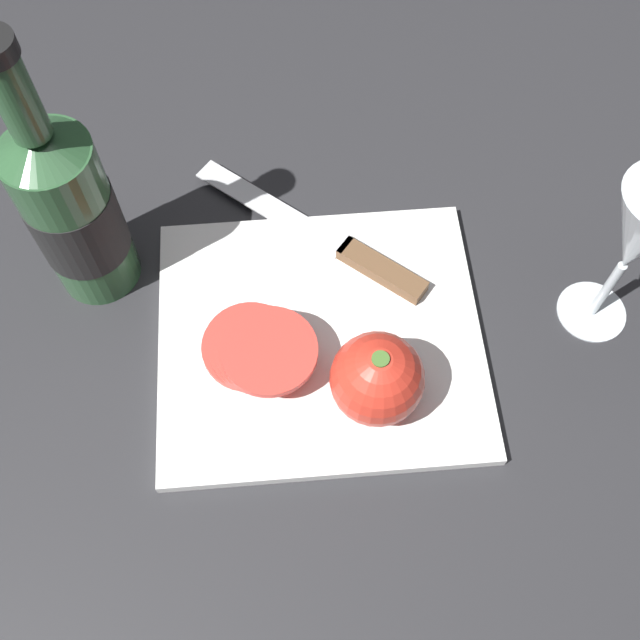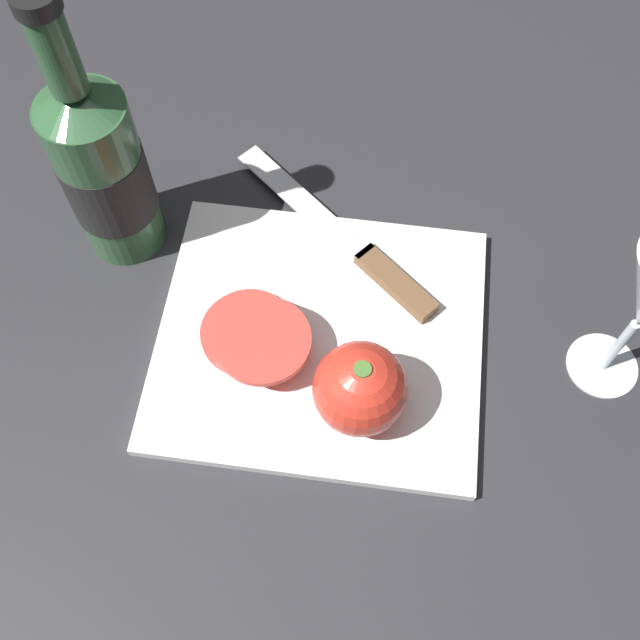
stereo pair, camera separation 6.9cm
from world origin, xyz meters
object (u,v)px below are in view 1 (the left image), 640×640
whole_tomato (377,379)px  tomato_slice_stack_near (257,348)px  wine_bottle (71,209)px  knife (353,254)px

whole_tomato → tomato_slice_stack_near: bearing=154.5°
wine_bottle → tomato_slice_stack_near: size_ratio=2.65×
wine_bottle → whole_tomato: wine_bottle is taller
whole_tomato → knife: size_ratio=0.37×
knife → tomato_slice_stack_near: size_ratio=2.03×
wine_bottle → tomato_slice_stack_near: 0.21m
tomato_slice_stack_near → wine_bottle: bearing=143.7°
wine_bottle → knife: bearing=-2.7°
tomato_slice_stack_near → knife: bearing=45.5°
wine_bottle → tomato_slice_stack_near: bearing=-36.3°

